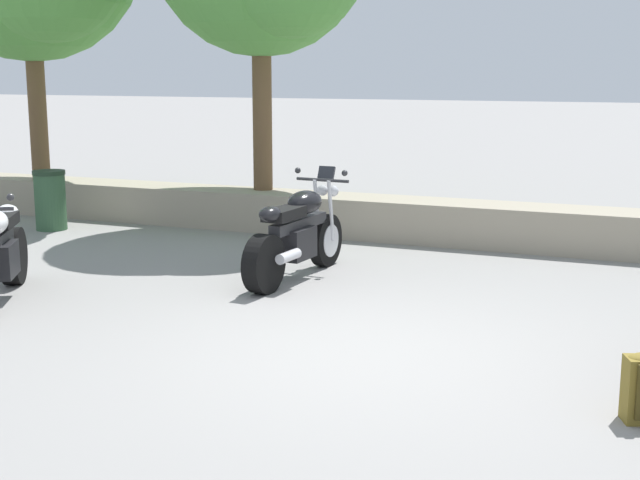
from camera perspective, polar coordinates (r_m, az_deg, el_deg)
The scene contains 4 objects.
ground_plane at distance 7.29m, azimuth 3.10°, elevation -7.22°, with size 120.00×120.00×0.00m, color gray.
stone_wall at distance 11.74m, azimuth 10.96°, elevation 0.96°, with size 36.00×0.80×0.55m, color gray.
motorcycle_black_centre at distance 9.67m, azimuth -1.45°, elevation 0.31°, with size 0.67×2.07×1.18m.
trash_bin at distance 13.26m, azimuth -17.09°, elevation 2.50°, with size 0.46×0.46×0.86m.
Camera 1 is at (2.29, -6.54, 2.27)m, focal length 49.33 mm.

